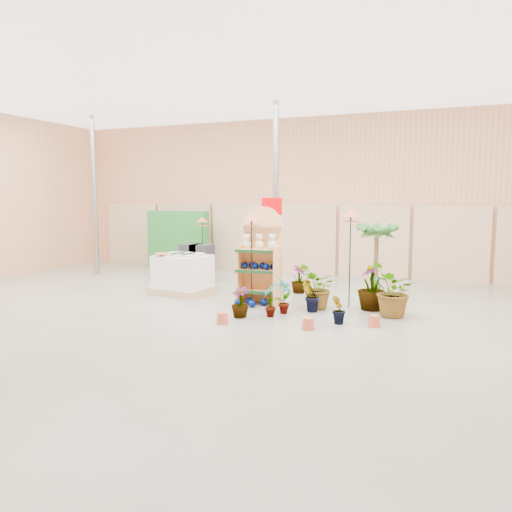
{
  "coord_description": "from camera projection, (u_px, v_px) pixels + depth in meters",
  "views": [
    {
      "loc": [
        4.18,
        -8.0,
        2.2
      ],
      "look_at": [
        0.3,
        1.5,
        1.0
      ],
      "focal_mm": 35.0,
      "sensor_mm": 36.0,
      "label": 1
    }
  ],
  "objects": [
    {
      "name": "potted_plant_1",
      "position": [
        311.0,
        296.0,
        9.62
      ],
      "size": [
        0.45,
        0.45,
        0.64
      ],
      "primitive_type": "imported",
      "rotation": [
        0.0,
        0.0,
        3.85
      ],
      "color": "#296224",
      "rests_on": "ground"
    },
    {
      "name": "trellis_stock",
      "position": [
        178.0,
        240.0,
        15.29
      ],
      "size": [
        2.0,
        0.3,
        1.8
      ],
      "primitive_type": "cube",
      "color": "#21742B",
      "rests_on": "ground"
    },
    {
      "name": "gazing_balls_floor",
      "position": [
        251.0,
        302.0,
        10.18
      ],
      "size": [
        0.63,
        0.39,
        0.15
      ],
      "color": "#000F56",
      "rests_on": "ground"
    },
    {
      "name": "potted_plant_3",
      "position": [
        372.0,
        286.0,
        9.79
      ],
      "size": [
        0.67,
        0.67,
        0.96
      ],
      "primitive_type": "imported",
      "rotation": [
        0.0,
        0.0,
        5.0
      ],
      "color": "#296224",
      "rests_on": "ground"
    },
    {
      "name": "potted_plant_9",
      "position": [
        339.0,
        310.0,
        8.69
      ],
      "size": [
        0.29,
        0.33,
        0.52
      ],
      "primitive_type": "imported",
      "rotation": [
        0.0,
        0.0,
        4.96
      ],
      "color": "#296224",
      "rests_on": "ground"
    },
    {
      "name": "potted_plant_4",
      "position": [
        375.0,
        290.0,
        10.18
      ],
      "size": [
        0.34,
        0.4,
        0.65
      ],
      "primitive_type": "imported",
      "rotation": [
        0.0,
        0.0,
        1.2
      ],
      "color": "#296224",
      "rests_on": "ground"
    },
    {
      "name": "palm",
      "position": [
        377.0,
        230.0,
        10.87
      ],
      "size": [
        0.7,
        0.7,
        1.75
      ],
      "color": "brown",
      "rests_on": "ground"
    },
    {
      "name": "potted_plant_8",
      "position": [
        270.0,
        300.0,
        9.25
      ],
      "size": [
        0.35,
        0.4,
        0.64
      ],
      "primitive_type": "imported",
      "rotation": [
        0.0,
        0.0,
        5.14
      ],
      "color": "#296224",
      "rests_on": "ground"
    },
    {
      "name": "bird_table_right",
      "position": [
        351.0,
        216.0,
        9.85
      ],
      "size": [
        0.34,
        0.34,
        1.98
      ],
      "color": "black",
      "rests_on": "ground"
    },
    {
      "name": "potted_plant_10",
      "position": [
        393.0,
        291.0,
        9.18
      ],
      "size": [
        0.94,
        1.03,
        0.99
      ],
      "primitive_type": "imported",
      "rotation": [
        0.0,
        0.0,
        4.51
      ],
      "color": "#296224",
      "rests_on": "ground"
    },
    {
      "name": "potted_plant_7",
      "position": [
        240.0,
        302.0,
        9.2
      ],
      "size": [
        0.39,
        0.39,
        0.57
      ],
      "primitive_type": "imported",
      "rotation": [
        0.0,
        0.0,
        6.02
      ],
      "color": "#296224",
      "rests_on": "ground"
    },
    {
      "name": "room",
      "position": [
        230.0,
        197.0,
        9.77
      ],
      "size": [
        15.2,
        12.1,
        4.7
      ],
      "color": "slate",
      "rests_on": "ground"
    },
    {
      "name": "bird_table_back",
      "position": [
        202.0,
        221.0,
        14.06
      ],
      "size": [
        0.34,
        0.34,
        1.66
      ],
      "color": "black",
      "rests_on": "ground"
    },
    {
      "name": "display_shelf",
      "position": [
        261.0,
        259.0,
        10.44
      ],
      "size": [
        0.9,
        0.62,
        2.02
      ],
      "rotation": [
        0.0,
        0.0,
        0.11
      ],
      "color": "#E1A35F",
      "rests_on": "ground"
    },
    {
      "name": "gazing_balls_shelf",
      "position": [
        259.0,
        266.0,
        10.35
      ],
      "size": [
        0.74,
        0.25,
        0.14
      ],
      "color": "#000F56",
      "rests_on": "display_shelf"
    },
    {
      "name": "potted_plant_11",
      "position": [
        299.0,
        279.0,
        11.56
      ],
      "size": [
        0.41,
        0.41,
        0.64
      ],
      "primitive_type": "imported",
      "rotation": [
        0.0,
        0.0,
        1.42
      ],
      "color": "#296224",
      "rests_on": "ground"
    },
    {
      "name": "teddy_bears",
      "position": [
        260.0,
        243.0,
        10.3
      ],
      "size": [
        0.74,
        0.19,
        0.31
      ],
      "color": "silver",
      "rests_on": "display_shelf"
    },
    {
      "name": "pallet_stack",
      "position": [
        183.0,
        274.0,
        11.48
      ],
      "size": [
        1.37,
        1.18,
        0.93
      ],
      "rotation": [
        0.0,
        0.0,
        -0.12
      ],
      "color": "tan",
      "rests_on": "ground"
    },
    {
      "name": "potted_plant_2",
      "position": [
        318.0,
        287.0,
        9.87
      ],
      "size": [
        0.79,
        0.88,
        0.88
      ],
      "primitive_type": "imported",
      "rotation": [
        0.0,
        0.0,
        4.85
      ],
      "color": "#296224",
      "rests_on": "ground"
    },
    {
      "name": "offer_sign",
      "position": [
        272.0,
        225.0,
        11.71
      ],
      "size": [
        0.5,
        0.08,
        2.2
      ],
      "color": "gray",
      "rests_on": "ground"
    },
    {
      "name": "potted_plant_0",
      "position": [
        283.0,
        296.0,
        9.49
      ],
      "size": [
        0.37,
        0.43,
        0.68
      ],
      "primitive_type": "imported",
      "rotation": [
        0.0,
        0.0,
        1.14
      ],
      "color": "#296224",
      "rests_on": "ground"
    },
    {
      "name": "bird_table_front",
      "position": [
        252.0,
        221.0,
        10.01
      ],
      "size": [
        0.34,
        0.34,
        1.88
      ],
      "color": "black",
      "rests_on": "ground"
    },
    {
      "name": "charcoal_planters",
      "position": [
        197.0,
        263.0,
        13.06
      ],
      "size": [
        0.8,
        0.5,
        1.0
      ],
      "color": "black",
      "rests_on": "ground"
    }
  ]
}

